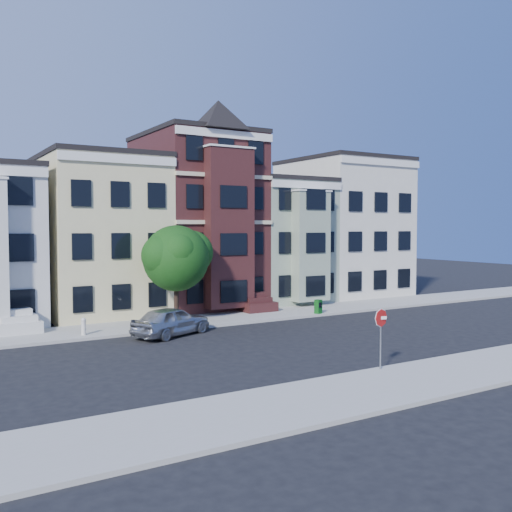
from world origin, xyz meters
TOP-DOWN VIEW (x-y plane):
  - ground at (0.00, 0.00)m, footprint 120.00×120.00m
  - far_sidewalk at (0.00, 8.00)m, footprint 60.00×4.00m
  - near_sidewalk at (0.00, -8.00)m, footprint 60.00×4.00m
  - house_yellow at (-7.00, 14.50)m, footprint 7.00×9.00m
  - house_brown at (0.00, 14.50)m, footprint 7.00×9.00m
  - house_green at (6.50, 14.50)m, footprint 6.00×9.00m
  - house_cream at (13.50, 14.50)m, footprint 8.00×9.00m
  - street_tree at (-4.48, 7.71)m, footprint 6.43×6.43m
  - parked_car at (-5.94, 5.00)m, footprint 4.95×3.53m
  - newspaper_box at (4.71, 6.30)m, footprint 0.48×0.45m
  - fire_hydrant at (-10.02, 6.83)m, footprint 0.32×0.32m
  - stop_sign at (-1.92, -6.30)m, footprint 0.75×0.27m

SIDE VIEW (x-z plane):
  - ground at x=0.00m, z-range 0.00..0.00m
  - far_sidewalk at x=0.00m, z-range 0.00..0.15m
  - near_sidewalk at x=0.00m, z-range 0.00..0.15m
  - fire_hydrant at x=-10.02m, z-range 0.15..0.86m
  - newspaper_box at x=4.71m, z-range 0.15..1.04m
  - parked_car at x=-5.94m, z-range 0.00..1.57m
  - stop_sign at x=-1.92m, z-range 0.15..2.85m
  - street_tree at x=-4.48m, z-range 0.15..7.13m
  - house_green at x=6.50m, z-range 0.00..9.00m
  - house_yellow at x=-7.00m, z-range 0.00..10.00m
  - house_cream at x=13.50m, z-range 0.00..11.00m
  - house_brown at x=0.00m, z-range 0.00..12.00m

